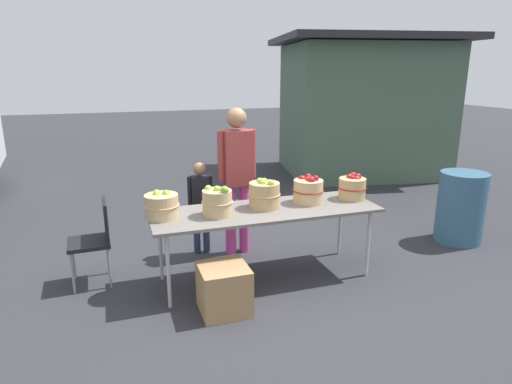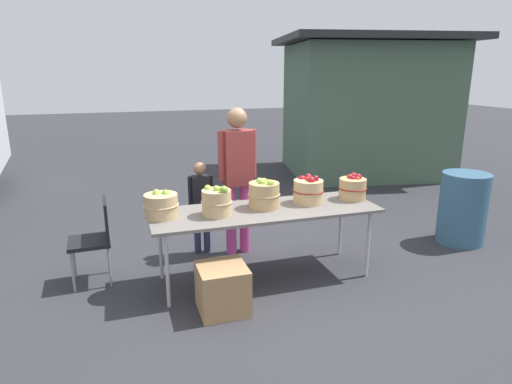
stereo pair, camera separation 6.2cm
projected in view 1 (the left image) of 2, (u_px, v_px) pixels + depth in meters
name	position (u px, v px, depth m)	size (l,w,h in m)	color
ground_plane	(265.00, 277.00, 4.63)	(40.00, 40.00, 0.00)	#2D2D33
market_table	(265.00, 213.00, 4.44)	(2.30, 0.76, 0.75)	slate
apple_basket_green_0	(162.00, 205.00, 4.15)	(0.34, 0.34, 0.27)	tan
apple_basket_green_1	(217.00, 202.00, 4.21)	(0.30, 0.30, 0.31)	tan
apple_basket_green_2	(264.00, 194.00, 4.44)	(0.33, 0.33, 0.31)	tan
apple_basket_red_0	(308.00, 190.00, 4.61)	(0.33, 0.33, 0.30)	tan
apple_basket_red_1	(352.00, 187.00, 4.76)	(0.31, 0.31, 0.28)	tan
vendor_adult	(237.00, 170.00, 5.01)	(0.45, 0.23, 1.70)	#CC3F8C
child_customer	(200.00, 201.00, 5.09)	(0.29, 0.16, 1.09)	#262D4C
food_kiosk	(362.00, 106.00, 9.10)	(3.97, 3.49, 2.74)	#47604C
folding_chair	(96.00, 235.00, 4.39)	(0.42, 0.42, 0.86)	black
trash_barrel	(461.00, 207.00, 5.50)	(0.57, 0.57, 0.89)	#335972
produce_crate	(224.00, 289.00, 3.93)	(0.43, 0.43, 0.43)	#A87F51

